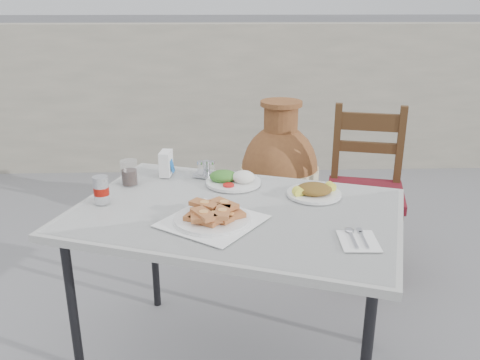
{
  "coord_description": "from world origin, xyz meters",
  "views": [
    {
      "loc": [
        0.11,
        -1.72,
        1.41
      ],
      "look_at": [
        0.18,
        -0.01,
        0.78
      ],
      "focal_mm": 38.0,
      "sensor_mm": 36.0,
      "label": 1
    }
  ],
  "objects_px": {
    "salad_rice_plate": "(233,179)",
    "napkin_holder": "(166,163)",
    "soda_can": "(101,190)",
    "terracotta_urn": "(279,173)",
    "cola_glass": "(129,174)",
    "pide_plate": "(212,214)",
    "salad_chopped_plate": "(314,191)",
    "cafe_table": "(236,221)",
    "condiment_caddy": "(206,171)",
    "chair": "(365,189)"
  },
  "relations": [
    {
      "from": "salad_rice_plate",
      "to": "napkin_holder",
      "type": "relative_size",
      "value": 2.17
    },
    {
      "from": "soda_can",
      "to": "terracotta_urn",
      "type": "bearing_deg",
      "value": 56.35
    },
    {
      "from": "soda_can",
      "to": "cola_glass",
      "type": "relative_size",
      "value": 1.03
    },
    {
      "from": "pide_plate",
      "to": "salad_chopped_plate",
      "type": "bearing_deg",
      "value": 30.4
    },
    {
      "from": "salad_rice_plate",
      "to": "cafe_table",
      "type": "bearing_deg",
      "value": -88.96
    },
    {
      "from": "napkin_holder",
      "to": "soda_can",
      "type": "bearing_deg",
      "value": -117.26
    },
    {
      "from": "terracotta_urn",
      "to": "pide_plate",
      "type": "bearing_deg",
      "value": -105.74
    },
    {
      "from": "soda_can",
      "to": "terracotta_urn",
      "type": "distance_m",
      "value": 1.47
    },
    {
      "from": "soda_can",
      "to": "condiment_caddy",
      "type": "bearing_deg",
      "value": 36.82
    },
    {
      "from": "salad_rice_plate",
      "to": "terracotta_urn",
      "type": "distance_m",
      "value": 1.1
    },
    {
      "from": "salad_chopped_plate",
      "to": "napkin_holder",
      "type": "distance_m",
      "value": 0.64
    },
    {
      "from": "salad_rice_plate",
      "to": "salad_chopped_plate",
      "type": "distance_m",
      "value": 0.33
    },
    {
      "from": "pide_plate",
      "to": "cola_glass",
      "type": "xyz_separation_m",
      "value": [
        -0.34,
        0.37,
        0.02
      ]
    },
    {
      "from": "salad_chopped_plate",
      "to": "terracotta_urn",
      "type": "distance_m",
      "value": 1.18
    },
    {
      "from": "salad_chopped_plate",
      "to": "soda_can",
      "type": "distance_m",
      "value": 0.79
    },
    {
      "from": "salad_rice_plate",
      "to": "condiment_caddy",
      "type": "height_order",
      "value": "condiment_caddy"
    },
    {
      "from": "pide_plate",
      "to": "salad_rice_plate",
      "type": "distance_m",
      "value": 0.37
    },
    {
      "from": "chair",
      "to": "terracotta_urn",
      "type": "relative_size",
      "value": 1.05
    },
    {
      "from": "pide_plate",
      "to": "cola_glass",
      "type": "relative_size",
      "value": 4.15
    },
    {
      "from": "pide_plate",
      "to": "condiment_caddy",
      "type": "bearing_deg",
      "value": 93.94
    },
    {
      "from": "salad_chopped_plate",
      "to": "condiment_caddy",
      "type": "height_order",
      "value": "condiment_caddy"
    },
    {
      "from": "pide_plate",
      "to": "napkin_holder",
      "type": "distance_m",
      "value": 0.52
    },
    {
      "from": "cafe_table",
      "to": "soda_can",
      "type": "bearing_deg",
      "value": 171.41
    },
    {
      "from": "napkin_holder",
      "to": "chair",
      "type": "height_order",
      "value": "chair"
    },
    {
      "from": "cola_glass",
      "to": "condiment_caddy",
      "type": "bearing_deg",
      "value": 15.31
    },
    {
      "from": "salad_rice_plate",
      "to": "soda_can",
      "type": "bearing_deg",
      "value": -159.08
    },
    {
      "from": "chair",
      "to": "pide_plate",
      "type": "bearing_deg",
      "value": -116.32
    },
    {
      "from": "salad_rice_plate",
      "to": "salad_chopped_plate",
      "type": "relative_size",
      "value": 1.08
    },
    {
      "from": "condiment_caddy",
      "to": "terracotta_urn",
      "type": "bearing_deg",
      "value": 65.34
    },
    {
      "from": "soda_can",
      "to": "napkin_holder",
      "type": "xyz_separation_m",
      "value": [
        0.2,
        0.3,
        0.0
      ]
    },
    {
      "from": "napkin_holder",
      "to": "salad_rice_plate",
      "type": "bearing_deg",
      "value": -15.68
    },
    {
      "from": "terracotta_urn",
      "to": "condiment_caddy",
      "type": "bearing_deg",
      "value": -114.66
    },
    {
      "from": "terracotta_urn",
      "to": "napkin_holder",
      "type": "bearing_deg",
      "value": -123.44
    },
    {
      "from": "condiment_caddy",
      "to": "terracotta_urn",
      "type": "height_order",
      "value": "terracotta_urn"
    },
    {
      "from": "salad_chopped_plate",
      "to": "salad_rice_plate",
      "type": "bearing_deg",
      "value": 155.68
    },
    {
      "from": "condiment_caddy",
      "to": "pide_plate",
      "type": "bearing_deg",
      "value": -86.06
    },
    {
      "from": "soda_can",
      "to": "napkin_holder",
      "type": "distance_m",
      "value": 0.36
    },
    {
      "from": "cola_glass",
      "to": "napkin_holder",
      "type": "distance_m",
      "value": 0.17
    },
    {
      "from": "cola_glass",
      "to": "chair",
      "type": "bearing_deg",
      "value": 25.49
    },
    {
      "from": "napkin_holder",
      "to": "terracotta_urn",
      "type": "relative_size",
      "value": 0.12
    },
    {
      "from": "cafe_table",
      "to": "salad_rice_plate",
      "type": "distance_m",
      "value": 0.27
    },
    {
      "from": "soda_can",
      "to": "terracotta_urn",
      "type": "xyz_separation_m",
      "value": [
        0.79,
        1.18,
        -0.36
      ]
    },
    {
      "from": "cafe_table",
      "to": "terracotta_urn",
      "type": "height_order",
      "value": "terracotta_urn"
    },
    {
      "from": "cola_glass",
      "to": "terracotta_urn",
      "type": "xyz_separation_m",
      "value": [
        0.72,
        0.99,
        -0.35
      ]
    },
    {
      "from": "pide_plate",
      "to": "soda_can",
      "type": "xyz_separation_m",
      "value": [
        -0.4,
        0.18,
        0.02
      ]
    },
    {
      "from": "salad_rice_plate",
      "to": "pide_plate",
      "type": "bearing_deg",
      "value": -101.98
    },
    {
      "from": "salad_chopped_plate",
      "to": "napkin_holder",
      "type": "bearing_deg",
      "value": 156.45
    },
    {
      "from": "soda_can",
      "to": "salad_rice_plate",
      "type": "bearing_deg",
      "value": 20.92
    },
    {
      "from": "salad_chopped_plate",
      "to": "condiment_caddy",
      "type": "xyz_separation_m",
      "value": [
        -0.41,
        0.23,
        0.01
      ]
    },
    {
      "from": "salad_chopped_plate",
      "to": "condiment_caddy",
      "type": "bearing_deg",
      "value": 150.6
    }
  ]
}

